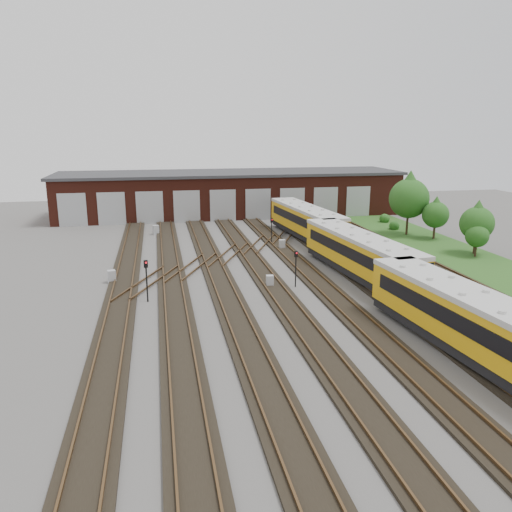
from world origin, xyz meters
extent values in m
plane|color=#4C4947|center=(0.00, 0.00, 0.00)|extent=(120.00, 120.00, 0.00)
cube|color=black|center=(-14.00, 0.00, 0.09)|extent=(2.40, 70.00, 0.18)
cube|color=brown|center=(-14.72, 0.00, 0.26)|extent=(0.10, 70.00, 0.15)
cube|color=brown|center=(-13.28, 0.00, 0.26)|extent=(0.10, 70.00, 0.15)
cube|color=black|center=(-10.00, 0.00, 0.09)|extent=(2.40, 70.00, 0.18)
cube|color=brown|center=(-10.72, 0.00, 0.26)|extent=(0.10, 70.00, 0.15)
cube|color=brown|center=(-9.28, 0.00, 0.26)|extent=(0.10, 70.00, 0.15)
cube|color=black|center=(-6.00, 0.00, 0.09)|extent=(2.40, 70.00, 0.18)
cube|color=brown|center=(-6.72, 0.00, 0.26)|extent=(0.10, 70.00, 0.15)
cube|color=brown|center=(-5.28, 0.00, 0.26)|extent=(0.10, 70.00, 0.15)
cube|color=black|center=(-2.00, 0.00, 0.09)|extent=(2.40, 70.00, 0.18)
cube|color=brown|center=(-2.72, 0.00, 0.26)|extent=(0.10, 70.00, 0.15)
cube|color=brown|center=(-1.28, 0.00, 0.26)|extent=(0.10, 70.00, 0.15)
cube|color=black|center=(2.00, 0.00, 0.09)|extent=(2.40, 70.00, 0.18)
cube|color=brown|center=(1.28, 0.00, 0.26)|extent=(0.10, 70.00, 0.15)
cube|color=brown|center=(2.72, 0.00, 0.26)|extent=(0.10, 70.00, 0.15)
cube|color=black|center=(6.00, 0.00, 0.09)|extent=(2.40, 70.00, 0.18)
cube|color=brown|center=(5.28, 0.00, 0.26)|extent=(0.10, 70.00, 0.15)
cube|color=brown|center=(6.72, 0.00, 0.26)|extent=(0.10, 70.00, 0.15)
cube|color=black|center=(10.00, 0.00, 0.09)|extent=(2.40, 70.00, 0.18)
cube|color=brown|center=(9.28, 0.00, 0.26)|extent=(0.10, 70.00, 0.15)
cube|color=brown|center=(10.72, 0.00, 0.26)|extent=(0.10, 70.00, 0.15)
cube|color=black|center=(14.00, 0.00, 0.09)|extent=(2.40, 70.00, 0.18)
cube|color=brown|center=(13.28, 0.00, 0.26)|extent=(0.10, 70.00, 0.15)
cube|color=brown|center=(14.72, 0.00, 0.26)|extent=(0.10, 70.00, 0.15)
cube|color=brown|center=(-8.00, 10.00, 0.26)|extent=(5.40, 9.62, 0.15)
cube|color=brown|center=(-4.00, 14.00, 0.26)|extent=(5.40, 9.62, 0.15)
cube|color=brown|center=(0.00, 18.00, 0.26)|extent=(5.40, 9.62, 0.15)
cube|color=brown|center=(-12.00, 6.00, 0.26)|extent=(5.40, 9.62, 0.15)
cube|color=brown|center=(4.00, 22.00, 0.26)|extent=(5.40, 9.62, 0.15)
cube|color=#4D1C13|center=(0.00, 40.00, 3.00)|extent=(50.00, 12.00, 6.00)
cube|color=#333335|center=(0.00, 40.00, 6.15)|extent=(51.00, 12.50, 0.40)
cube|color=#A0A3A6|center=(-22.00, 33.98, 2.20)|extent=(3.60, 0.12, 4.40)
cube|color=#A0A3A6|center=(-17.00, 33.98, 2.20)|extent=(3.60, 0.12, 4.40)
cube|color=#A0A3A6|center=(-12.00, 33.98, 2.20)|extent=(3.60, 0.12, 4.40)
cube|color=#A0A3A6|center=(-7.00, 33.98, 2.20)|extent=(3.60, 0.12, 4.40)
cube|color=#A0A3A6|center=(-2.00, 33.98, 2.20)|extent=(3.60, 0.12, 4.40)
cube|color=#A0A3A6|center=(3.00, 33.98, 2.20)|extent=(3.60, 0.12, 4.40)
cube|color=#A0A3A6|center=(8.00, 33.98, 2.20)|extent=(3.60, 0.12, 4.40)
cube|color=#A0A3A6|center=(13.00, 33.98, 2.20)|extent=(3.60, 0.12, 4.40)
cube|color=#A0A3A6|center=(18.00, 33.98, 2.20)|extent=(3.60, 0.12, 4.40)
cube|color=#1E4E1A|center=(19.00, 10.00, 0.03)|extent=(8.00, 55.00, 0.05)
cube|color=black|center=(6.00, -11.40, 0.66)|extent=(4.12, 16.85, 0.67)
cube|color=#E3A20C|center=(6.00, -11.40, 2.22)|extent=(4.45, 16.89, 2.45)
cube|color=beige|center=(6.00, -11.40, 3.61)|extent=(4.56, 16.90, 0.33)
cube|color=black|center=(4.54, -11.53, 2.50)|extent=(1.45, 14.63, 0.95)
cube|color=black|center=(7.46, -11.26, 2.50)|extent=(1.45, 14.63, 0.95)
cube|color=black|center=(6.00, 4.60, 0.66)|extent=(4.12, 16.85, 0.67)
cube|color=#E3A20C|center=(6.00, 4.60, 2.22)|extent=(4.45, 16.89, 2.45)
cube|color=beige|center=(6.00, 4.60, 3.61)|extent=(4.56, 16.90, 0.33)
cube|color=black|center=(4.54, 4.47, 2.50)|extent=(1.45, 14.63, 0.95)
cube|color=black|center=(7.46, 4.74, 2.50)|extent=(1.45, 14.63, 0.95)
cube|color=black|center=(6.00, 20.60, 0.66)|extent=(4.12, 16.85, 0.67)
cube|color=#E3A20C|center=(6.00, 20.60, 2.22)|extent=(4.45, 16.89, 2.45)
cube|color=beige|center=(6.00, 20.60, 3.61)|extent=(4.56, 16.90, 0.33)
cube|color=black|center=(4.54, 20.47, 2.50)|extent=(1.45, 14.63, 0.95)
cube|color=black|center=(7.46, 20.74, 2.50)|extent=(1.45, 14.63, 0.95)
cylinder|color=black|center=(-11.98, 1.64, 1.33)|extent=(0.11, 0.11, 2.65)
cube|color=black|center=(-11.98, 1.64, 2.94)|extent=(0.32, 0.23, 0.57)
sphere|color=red|center=(-11.98, 1.53, 3.05)|extent=(0.14, 0.14, 0.14)
cylinder|color=black|center=(1.39, 18.40, 1.25)|extent=(0.10, 0.10, 2.49)
cube|color=black|center=(1.39, 18.40, 2.73)|extent=(0.27, 0.21, 0.48)
sphere|color=red|center=(1.39, 18.30, 2.83)|extent=(0.11, 0.11, 0.11)
cylinder|color=black|center=(5.45, 25.25, 1.25)|extent=(0.10, 0.10, 2.50)
cube|color=black|center=(5.45, 25.25, 2.75)|extent=(0.29, 0.23, 0.49)
sphere|color=red|center=(5.45, 25.15, 2.85)|extent=(0.12, 0.12, 0.12)
cylinder|color=black|center=(-0.14, 2.95, 1.27)|extent=(0.10, 0.10, 2.54)
cube|color=black|center=(-0.14, 2.95, 2.79)|extent=(0.28, 0.21, 0.49)
sphere|color=red|center=(-0.14, 2.85, 2.89)|extent=(0.12, 0.12, 0.12)
cube|color=#ABACB0|center=(-15.00, 7.14, 0.53)|extent=(0.76, 0.68, 1.06)
cube|color=#ABACB0|center=(-11.29, 26.50, 0.57)|extent=(0.82, 0.74, 1.13)
cube|color=#ABACB0|center=(-2.19, 3.39, 0.49)|extent=(0.62, 0.53, 0.98)
cube|color=#ABACB0|center=(2.02, 16.03, 0.52)|extent=(0.65, 0.56, 1.04)
cube|color=#ABACB0|center=(10.26, 20.83, 0.56)|extent=(0.82, 0.75, 1.12)
cylinder|color=#362418|center=(18.74, 20.30, 1.22)|extent=(0.27, 0.27, 2.43)
sphere|color=#1A4C15|center=(18.74, 20.30, 4.46)|extent=(4.73, 4.73, 4.73)
cone|color=#1A4C15|center=(18.74, 20.30, 6.14)|extent=(4.05, 4.05, 3.38)
cylinder|color=#362418|center=(20.75, 17.52, 0.79)|extent=(0.26, 0.26, 1.57)
sphere|color=#1A4C15|center=(20.75, 17.52, 2.88)|extent=(3.06, 3.06, 3.06)
cone|color=#1A4C15|center=(20.75, 17.52, 3.97)|extent=(2.62, 2.62, 2.18)
cylinder|color=#362418|center=(20.96, 10.07, 0.88)|extent=(0.21, 0.21, 1.76)
sphere|color=#1A4C15|center=(20.96, 10.07, 3.22)|extent=(3.41, 3.41, 3.41)
cone|color=#1A4C15|center=(20.96, 10.07, 4.44)|extent=(2.93, 2.93, 2.44)
cylinder|color=#362418|center=(20.37, 8.99, 0.59)|extent=(0.22, 0.22, 1.18)
sphere|color=#1A4C15|center=(20.37, 8.99, 2.17)|extent=(2.30, 2.30, 2.30)
cone|color=#1A4C15|center=(20.37, 8.99, 2.99)|extent=(1.97, 1.97, 1.64)
sphere|color=#1A4C15|center=(18.77, 23.64, 0.65)|extent=(1.30, 1.30, 1.30)
sphere|color=#1A4C15|center=(19.81, 28.67, 0.70)|extent=(1.40, 1.40, 1.40)
camera|label=1|loc=(-10.88, -34.65, 12.60)|focal=35.00mm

